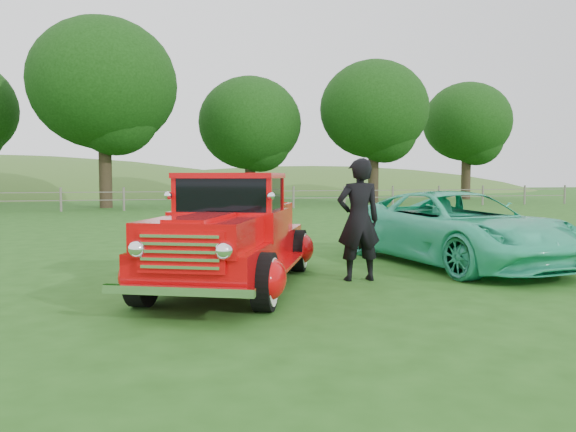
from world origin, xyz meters
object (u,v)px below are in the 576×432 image
object	(u,v)px
tree_mid_east	(374,110)
tree_near_east	(250,123)
tree_far_east	(467,122)
man	(359,220)
tree_near_west	(103,84)
teal_sedan	(456,228)
red_pickup	(232,236)

from	to	relation	value
tree_mid_east	tree_near_east	bearing A→B (deg)	165.96
tree_mid_east	tree_far_east	size ratio (longest dim) A/B	1.07
tree_near_east	tree_mid_east	size ratio (longest dim) A/B	0.88
tree_far_east	man	xyz separation A→B (m)	(-20.93, -29.16, -4.85)
tree_near_west	tree_mid_east	distance (m)	17.13
tree_far_east	man	world-z (taller)	tree_far_east
teal_sedan	tree_near_east	bearing A→B (deg)	80.18
tree_near_east	red_pickup	distance (m)	29.11
red_pickup	man	size ratio (longest dim) A/B	2.60
tree_near_east	man	xyz separation A→B (m)	(-3.93, -28.16, -4.24)
tree_near_west	red_pickup	xyz separation A→B (m)	(2.95, -24.12, -6.00)
tree_far_east	tree_near_east	bearing A→B (deg)	-176.63
tree_mid_east	man	bearing A→B (deg)	-114.52
man	tree_far_east	bearing A→B (deg)	-121.86
tree_near_west	tree_far_east	xyz separation A→B (m)	(26.00, 5.00, -0.94)
tree_mid_east	man	distance (m)	29.22
tree_far_east	teal_sedan	bearing A→B (deg)	-123.26
tree_near_west	man	world-z (taller)	tree_near_west
tree_mid_east	teal_sedan	distance (m)	27.35
teal_sedan	man	distance (m)	2.74
tree_near_east	tree_far_east	size ratio (longest dim) A/B	0.94
tree_near_east	man	bearing A→B (deg)	-97.95
tree_mid_east	tree_far_east	bearing A→B (deg)	18.43
tree_near_east	tree_mid_east	bearing A→B (deg)	-14.04
tree_near_east	tree_far_east	xyz separation A→B (m)	(17.00, 1.00, 0.61)
man	tree_near_east	bearing A→B (deg)	-94.14
red_pickup	teal_sedan	size ratio (longest dim) A/B	1.02
tree_near_west	tree_mid_east	size ratio (longest dim) A/B	1.10
tree_mid_east	teal_sedan	xyz separation A→B (m)	(-9.43, -25.09, -5.45)
tree_near_west	red_pickup	world-z (taller)	tree_near_west
tree_mid_east	tree_far_east	distance (m)	9.49
tree_far_east	man	bearing A→B (deg)	-125.67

